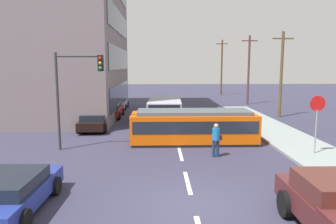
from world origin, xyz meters
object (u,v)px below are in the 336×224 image
parked_sedan_near (11,192)px  pedestrian_crossing (216,138)px  stop_sign (317,112)px  utility_pole_far (249,69)px  utility_pole_mid (281,73)px  utility_pole_distant (222,66)px  streetcar_tram (193,126)px  parked_sedan_mid (95,121)px  city_bus (165,109)px  parked_sedan_far (110,110)px  traffic_light_mast (75,83)px  parked_sedan_furthest (118,103)px

parked_sedan_near → pedestrian_crossing: bearing=38.0°
stop_sign → utility_pole_far: utility_pole_far is taller
utility_pole_mid → utility_pole_distant: (-0.85, 21.90, 0.53)m
utility_pole_far → stop_sign: bearing=-97.1°
stop_sign → utility_pole_far: (2.69, 21.57, 1.95)m
streetcar_tram → parked_sedan_mid: size_ratio=1.74×
streetcar_tram → pedestrian_crossing: bearing=-75.4°
city_bus → utility_pole_far: bearing=49.8°
pedestrian_crossing → parked_sedan_mid: 10.10m
parked_sedan_mid → stop_sign: (12.27, -6.95, 1.57)m
city_bus → utility_pole_distant: (9.32, 24.32, 3.35)m
parked_sedan_far → stop_sign: bearing=-46.2°
pedestrian_crossing → utility_pole_mid: bearing=57.2°
pedestrian_crossing → stop_sign: size_ratio=0.58×
parked_sedan_far → utility_pole_distant: (14.05, 21.56, 3.78)m
traffic_light_mast → parked_sedan_near: bearing=-91.6°
pedestrian_crossing → stop_sign: 5.12m
utility_pole_distant → pedestrian_crossing: bearing=-101.6°
traffic_light_mast → utility_pole_mid: bearing=35.2°
city_bus → parked_sedan_near: 16.34m
traffic_light_mast → utility_pole_mid: size_ratio=0.70×
streetcar_tram → stop_sign: 6.60m
parked_sedan_far → utility_pole_far: 17.62m
parked_sedan_furthest → utility_pole_distant: bearing=48.1°
parked_sedan_furthest → utility_pole_mid: utility_pole_mid is taller
city_bus → pedestrian_crossing: bearing=-76.6°
city_bus → parked_sedan_near: city_bus is taller
stop_sign → utility_pole_distant: utility_pole_distant is taller
utility_pole_far → utility_pole_distant: bearing=93.0°
traffic_light_mast → stop_sign: bearing=-7.4°
city_bus → stop_sign: 12.23m
parked_sedan_near → parked_sedan_mid: size_ratio=1.02×
parked_sedan_near → stop_sign: size_ratio=1.48×
streetcar_tram → parked_sedan_near: 10.97m
utility_pole_mid → utility_pole_distant: bearing=92.2°
streetcar_tram → utility_pole_distant: (7.78, 31.08, 3.41)m
parked_sedan_near → utility_pole_far: (15.02, 27.35, 3.52)m
traffic_light_mast → utility_pole_far: bearing=53.5°
city_bus → parked_sedan_furthest: size_ratio=1.41×
traffic_light_mast → utility_pole_far: size_ratio=0.65×
parked_sedan_mid → parked_sedan_furthest: 11.41m
parked_sedan_far → traffic_light_mast: bearing=-90.6°
pedestrian_crossing → parked_sedan_furthest: (-7.10, 18.38, -0.32)m
utility_pole_far → parked_sedan_near: bearing=-118.8°
parked_sedan_far → traffic_light_mast: traffic_light_mast is taller
pedestrian_crossing → parked_sedan_far: size_ratio=0.37×
parked_sedan_near → utility_pole_mid: bearing=49.7°
city_bus → parked_sedan_near: (-5.05, -15.53, -0.43)m
streetcar_tram → utility_pole_far: 20.65m
traffic_light_mast → utility_pole_far: 24.89m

